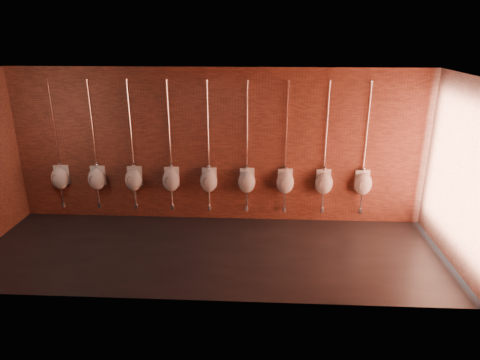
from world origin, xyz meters
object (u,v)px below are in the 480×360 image
object	(u,v)px
urinal_2	(134,179)
urinal_1	(97,178)
urinal_0	(60,178)
urinal_6	(285,182)
urinal_7	(324,182)
urinal_8	(363,183)
urinal_5	(247,181)
urinal_4	(209,180)
urinal_3	(171,180)

from	to	relation	value
urinal_2	urinal_1	bearing A→B (deg)	180.00
urinal_0	urinal_6	xyz separation A→B (m)	(4.77, 0.00, 0.00)
urinal_1	urinal_7	world-z (taller)	same
urinal_6	urinal_8	xyz separation A→B (m)	(1.59, 0.00, 0.00)
urinal_2	urinal_5	bearing A→B (deg)	0.00
urinal_5	urinal_8	size ratio (longest dim) A/B	1.00
urinal_1	urinal_4	distance (m)	2.38
urinal_0	urinal_1	world-z (taller)	same
urinal_7	urinal_6	bearing A→B (deg)	180.00
urinal_0	urinal_5	world-z (taller)	same
urinal_3	urinal_4	distance (m)	0.79
urinal_0	urinal_5	distance (m)	3.97
urinal_5	urinal_8	xyz separation A→B (m)	(2.38, 0.00, 0.00)
urinal_0	urinal_1	xyz separation A→B (m)	(0.79, 0.00, 0.00)
urinal_1	urinal_6	bearing A→B (deg)	0.00
urinal_3	urinal_0	bearing A→B (deg)	180.00
urinal_2	urinal_8	xyz separation A→B (m)	(4.77, 0.00, 0.00)
urinal_1	urinal_6	world-z (taller)	same
urinal_6	urinal_7	bearing A→B (deg)	0.00
urinal_2	urinal_6	xyz separation A→B (m)	(3.18, 0.00, 0.00)
urinal_2	urinal_4	bearing A→B (deg)	0.00
urinal_0	urinal_6	bearing A→B (deg)	0.00
urinal_0	urinal_2	world-z (taller)	same
urinal_0	urinal_2	size ratio (longest dim) A/B	1.00
urinal_4	urinal_8	size ratio (longest dim) A/B	1.00
urinal_2	urinal_3	xyz separation A→B (m)	(0.79, 0.00, 0.00)
urinal_0	urinal_3	size ratio (longest dim) A/B	1.00
urinal_2	urinal_6	size ratio (longest dim) A/B	1.00
urinal_8	urinal_2	bearing A→B (deg)	180.00
urinal_7	urinal_2	bearing A→B (deg)	180.00
urinal_6	urinal_5	bearing A→B (deg)	180.00
urinal_3	urinal_4	world-z (taller)	same
urinal_0	urinal_3	xyz separation A→B (m)	(2.38, 0.00, 0.00)
urinal_2	urinal_6	distance (m)	3.18
urinal_3	urinal_5	xyz separation A→B (m)	(1.59, 0.00, 0.00)
urinal_1	urinal_3	world-z (taller)	same
urinal_0	urinal_5	bearing A→B (deg)	0.00
urinal_2	urinal_7	xyz separation A→B (m)	(3.97, 0.00, 0.00)
urinal_7	urinal_8	size ratio (longest dim) A/B	1.00
urinal_4	urinal_8	distance (m)	3.18
urinal_0	urinal_8	xyz separation A→B (m)	(6.36, 0.00, 0.00)
urinal_1	urinal_3	bearing A→B (deg)	0.00
urinal_2	urinal_6	world-z (taller)	same
urinal_5	urinal_8	bearing A→B (deg)	0.00
urinal_2	urinal_3	size ratio (longest dim) A/B	1.00
urinal_5	urinal_7	size ratio (longest dim) A/B	1.00
urinal_1	urinal_5	world-z (taller)	same
urinal_1	urinal_8	size ratio (longest dim) A/B	1.00
urinal_4	urinal_7	size ratio (longest dim) A/B	1.00
urinal_7	urinal_8	world-z (taller)	same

